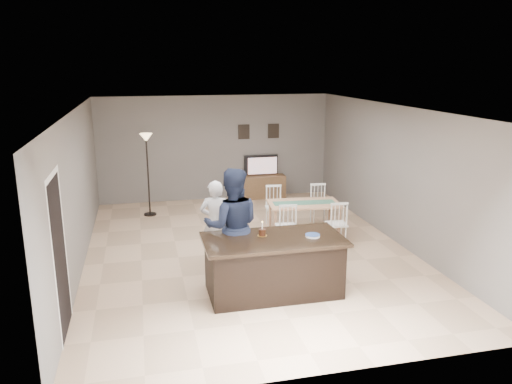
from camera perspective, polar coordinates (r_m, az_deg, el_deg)
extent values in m
plane|color=tan|center=(9.59, -0.86, -6.79)|extent=(8.00, 8.00, 0.00)
plane|color=slate|center=(13.05, -4.65, 5.04)|extent=(6.00, 0.00, 6.00)
plane|color=slate|center=(5.52, 8.09, -8.34)|extent=(6.00, 0.00, 6.00)
plane|color=slate|center=(9.05, -19.77, 0.01)|extent=(0.00, 8.00, 8.00)
plane|color=slate|center=(10.23, 15.76, 1.92)|extent=(0.00, 8.00, 8.00)
plane|color=white|center=(8.97, -0.92, 9.50)|extent=(8.00, 8.00, 0.00)
cube|color=black|center=(7.81, 1.99, -8.55)|extent=(2.00, 1.00, 0.85)
cube|color=black|center=(7.64, 2.02, -5.45)|extent=(2.15, 1.10, 0.05)
cube|color=brown|center=(13.27, 0.72, 0.61)|extent=(1.20, 0.40, 0.60)
imported|color=black|center=(13.21, 0.66, 3.06)|extent=(0.91, 0.12, 0.53)
plane|color=orange|center=(13.13, 0.74, 3.02)|extent=(0.78, 0.00, 0.78)
cube|color=black|center=(13.09, -1.40, 6.89)|extent=(0.30, 0.02, 0.38)
cube|color=black|center=(13.28, 2.01, 6.99)|extent=(0.30, 0.02, 0.38)
plane|color=black|center=(6.96, -21.48, -7.00)|extent=(0.00, 2.10, 2.10)
plane|color=white|center=(6.66, -22.30, 1.79)|extent=(0.00, 1.02, 1.02)
imported|color=silver|center=(8.80, -4.63, -3.54)|extent=(0.64, 0.51, 1.53)
imported|color=#1A2139|center=(8.01, -2.73, -3.93)|extent=(1.03, 0.86, 1.90)
cylinder|color=gold|center=(7.73, 0.72, -4.99)|extent=(0.15, 0.15, 0.00)
cylinder|color=#3C2010|center=(7.71, 0.72, -4.62)|extent=(0.11, 0.11, 0.10)
cylinder|color=white|center=(7.68, 0.72, -3.88)|extent=(0.02, 0.02, 0.11)
sphere|color=#FFBF4C|center=(7.66, 0.72, -3.42)|extent=(0.02, 0.02, 0.02)
cylinder|color=white|center=(7.73, 6.49, -5.06)|extent=(0.22, 0.22, 0.01)
cylinder|color=white|center=(7.73, 6.49, -4.98)|extent=(0.22, 0.22, 0.01)
cylinder|color=white|center=(7.73, 6.49, -4.91)|extent=(0.22, 0.22, 0.01)
cylinder|color=#304F94|center=(7.72, 6.49, -4.86)|extent=(0.23, 0.23, 0.00)
cube|color=tan|center=(10.36, 5.52, -1.34)|extent=(1.53, 0.96, 0.04)
cylinder|color=tan|center=(10.01, 2.24, -3.89)|extent=(0.05, 0.05, 0.65)
cylinder|color=tan|center=(10.93, 8.43, -2.45)|extent=(0.05, 0.05, 0.65)
cube|color=#437962|center=(10.35, 5.52, -1.21)|extent=(1.30, 0.44, 0.01)
cube|color=white|center=(9.73, 3.45, -3.92)|extent=(0.42, 0.40, 0.04)
cylinder|color=white|center=(9.64, 2.69, -5.45)|extent=(0.03, 0.03, 0.39)
cylinder|color=white|center=(9.97, 4.15, -4.79)|extent=(0.03, 0.03, 0.39)
cube|color=white|center=(9.44, 3.69, -1.60)|extent=(0.35, 0.06, 0.05)
cube|color=white|center=(9.97, 9.14, -3.63)|extent=(0.42, 0.40, 0.04)
cylinder|color=white|center=(9.86, 8.47, -5.12)|extent=(0.03, 0.03, 0.39)
cylinder|color=white|center=(10.22, 9.70, -4.48)|extent=(0.03, 0.03, 0.39)
cube|color=white|center=(9.69, 9.53, -1.35)|extent=(0.35, 0.06, 0.05)
cube|color=white|center=(10.93, 2.15, -1.82)|extent=(0.42, 0.40, 0.04)
cylinder|color=white|center=(11.16, 2.80, -2.64)|extent=(0.03, 0.03, 0.39)
cylinder|color=white|center=(10.83, 1.46, -3.16)|extent=(0.03, 0.03, 0.39)
cube|color=white|center=(10.97, 2.03, 0.71)|extent=(0.35, 0.06, 0.05)
cube|color=white|center=(11.15, 7.25, -1.61)|extent=(0.42, 0.40, 0.04)
cylinder|color=white|center=(11.38, 7.79, -2.42)|extent=(0.03, 0.03, 0.39)
cylinder|color=white|center=(11.03, 6.63, -2.93)|extent=(0.03, 0.03, 0.39)
cube|color=white|center=(11.18, 7.11, 0.87)|extent=(0.35, 0.06, 0.05)
cylinder|color=black|center=(12.09, -11.99, -2.50)|extent=(0.29, 0.29, 0.03)
cylinder|color=black|center=(11.86, -12.22, 1.64)|extent=(0.04, 0.04, 1.78)
cone|color=#FCCD8A|center=(11.69, -12.46, 6.10)|extent=(0.29, 0.29, 0.19)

